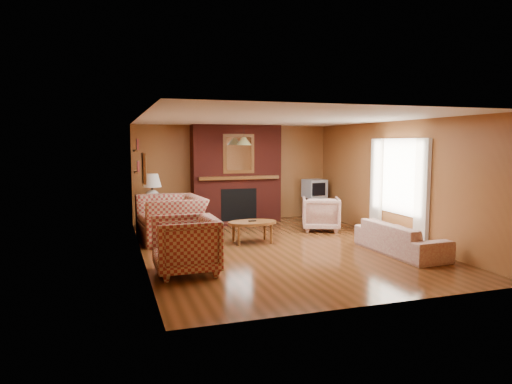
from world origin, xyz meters
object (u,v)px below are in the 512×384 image
object	(u,v)px
plaid_loveseat	(171,219)
tv_stand	(314,208)
table_lamp	(152,187)
floral_armchair	(321,214)
coffee_table	(252,224)
crt_tv	(315,188)
plaid_armchair	(186,245)
floral_sofa	(401,238)
side_table	(153,217)
fireplace	(236,174)

from	to	relation	value
plaid_loveseat	tv_stand	distance (m)	4.21
table_lamp	tv_stand	xyz separation A→B (m)	(4.15, 0.35, -0.69)
floral_armchair	coffee_table	distance (m)	2.02
floral_armchair	crt_tv	world-z (taller)	crt_tv
plaid_loveseat	tv_stand	size ratio (longest dim) A/B	2.48
plaid_armchair	table_lamp	xyz separation A→B (m)	(-0.15, 3.63, 0.54)
floral_armchair	coffee_table	size ratio (longest dim) A/B	0.85
floral_armchair	crt_tv	distance (m)	1.63
coffee_table	crt_tv	xyz separation A→B (m)	(2.41, 2.26, 0.41)
coffee_table	crt_tv	distance (m)	3.33
floral_sofa	tv_stand	xyz separation A→B (m)	(0.15, 3.91, 0.01)
coffee_table	side_table	xyz separation A→B (m)	(-1.74, 1.92, -0.08)
side_table	tv_stand	distance (m)	4.16
tv_stand	crt_tv	bearing A→B (deg)	-84.94
side_table	plaid_loveseat	bearing A→B (deg)	-78.47
floral_armchair	tv_stand	bearing A→B (deg)	-87.79
floral_sofa	coffee_table	bearing A→B (deg)	51.65
plaid_loveseat	plaid_armchair	bearing A→B (deg)	-8.06
side_table	tv_stand	world-z (taller)	side_table
coffee_table	crt_tv	bearing A→B (deg)	43.21
coffee_table	table_lamp	size ratio (longest dim) A/B	1.43
table_lamp	crt_tv	xyz separation A→B (m)	(4.15, 0.34, -0.18)
crt_tv	plaid_armchair	bearing A→B (deg)	-135.18
coffee_table	side_table	distance (m)	2.59
coffee_table	tv_stand	bearing A→B (deg)	43.28
plaid_loveseat	tv_stand	world-z (taller)	plaid_loveseat
floral_sofa	crt_tv	distance (m)	3.94
floral_sofa	tv_stand	bearing A→B (deg)	-4.55
plaid_loveseat	floral_armchair	world-z (taller)	plaid_loveseat
plaid_loveseat	coffee_table	xyz separation A→B (m)	(1.49, -0.69, -0.07)
fireplace	coffee_table	xyz separation A→B (m)	(-0.36, -2.45, -0.80)
plaid_armchair	tv_stand	xyz separation A→B (m)	(4.00, 3.98, -0.16)
side_table	tv_stand	xyz separation A→B (m)	(4.15, 0.35, -0.02)
fireplace	table_lamp	distance (m)	2.18
plaid_armchair	floral_armchair	bearing A→B (deg)	125.53
coffee_table	table_lamp	distance (m)	2.66
side_table	table_lamp	world-z (taller)	table_lamp
floral_armchair	floral_sofa	bearing A→B (deg)	121.43
table_lamp	coffee_table	bearing A→B (deg)	-47.71
floral_armchair	coffee_table	xyz separation A→B (m)	(-1.86, -0.77, -0.00)
floral_sofa	crt_tv	world-z (taller)	crt_tv
table_lamp	crt_tv	size ratio (longest dim) A/B	1.21
fireplace	floral_armchair	xyz separation A→B (m)	(1.51, -1.68, -0.80)
floral_sofa	table_lamp	bearing A→B (deg)	46.01
floral_sofa	floral_armchair	distance (m)	2.45
fireplace	crt_tv	world-z (taller)	fireplace
floral_sofa	side_table	size ratio (longest dim) A/B	3.17
plaid_armchair	tv_stand	bearing A→B (deg)	134.64
floral_sofa	tv_stand	size ratio (longest dim) A/B	3.35
floral_sofa	floral_armchair	size ratio (longest dim) A/B	2.25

